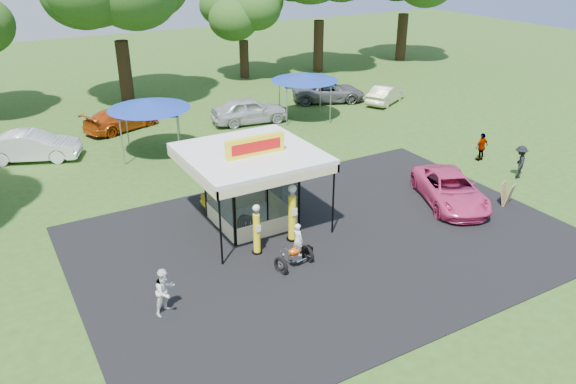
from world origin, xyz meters
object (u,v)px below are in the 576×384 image
Objects in this scene: kiosk_car at (231,195)px; tent_east at (305,77)px; motorcycle at (297,249)px; bg_car_b at (121,119)px; pink_sedan at (450,189)px; spectator_east_a at (520,162)px; bg_car_c at (250,110)px; spectator_west at (165,291)px; tent_west at (149,104)px; a_frame_sign at (507,195)px; gas_pump_left at (257,230)px; bg_car_a at (32,146)px; spectator_east_b at (482,147)px; bg_car_e at (386,94)px; bg_car_d at (328,92)px; gas_station_kiosk at (251,186)px; gas_pump_right at (292,214)px.

tent_east is at bearing -45.49° from kiosk_car.
motorcycle reaches higher than bg_car_b.
spectator_east_a reaches higher than pink_sedan.
kiosk_car is at bearing 157.86° from bg_car_c.
tent_west is at bearing 47.80° from spectator_west.
a_frame_sign is 3.84m from spectator_east_a.
spectator_west is at bearing -156.59° from gas_pump_left.
bg_car_a is at bearing 96.07° from bg_car_b.
spectator_east_b is at bearing -155.69° from bg_car_b.
bg_car_e is (11.04, -0.75, -0.19)m from bg_car_c.
bg_car_d is at bearing 15.89° from tent_west.
bg_car_c reaches higher than pink_sedan.
tent_east is at bearing -72.37° from spectator_east_b.
bg_car_c is at bearing 57.55° from bg_car_e.
bg_car_c reaches higher than bg_car_e.
bg_car_b is 12.42m from tent_east.
bg_car_c is at bearing -103.29° from spectator_east_a.
gas_pump_right is at bearing -71.22° from gas_station_kiosk.
bg_car_c is (-8.03, 15.43, 0.00)m from spectator_east_a.
bg_car_a reaches higher than bg_car_b.
bg_car_b is at bearing -47.11° from spectator_east_b.
gas_pump_left reaches higher than bg_car_c.
gas_pump_left is 0.43× the size of bg_car_b.
pink_sedan is at bearing -20.36° from spectator_west.
motorcycle is at bearing 13.67° from spectator_east_b.
bg_car_d is at bearing -68.26° from bg_car_c.
gas_station_kiosk is 14.60m from spectator_east_b.
bg_car_c is (-2.62, 15.95, 0.15)m from pink_sedan.
gas_pump_right is at bearing -41.40° from spectator_east_a.
spectator_west reaches higher than bg_car_a.
bg_car_a is 1.08× the size of tent_west.
pink_sedan reaches higher than bg_car_e.
bg_car_d is at bearing -129.27° from spectator_east_a.
gas_pump_right is 14.04m from spectator_east_b.
spectator_east_b is at bearing 33.04° from a_frame_sign.
bg_car_d is 1.20× the size of tent_east.
tent_west is at bearing 98.19° from gas_pump_right.
a_frame_sign is (11.25, -0.35, -0.18)m from motorcycle.
tent_west reaches higher than bg_car_b.
bg_car_c is 11.07m from bg_car_e.
spectator_east_b is (19.95, 4.68, -0.03)m from spectator_west.
bg_car_c is at bearing 166.57° from tent_east.
tent_east is at bearing 7.96° from tent_west.
spectator_west is 17.40m from bg_car_a.
gas_pump_right reaches higher than bg_car_e.
kiosk_car is at bearing 91.57° from bg_car_e.
bg_car_b is (-0.51, 18.40, -0.31)m from gas_pump_left.
tent_west reaches higher than bg_car_c.
tent_west reaches higher than pink_sedan.
bg_car_c is (13.62, 0.11, 0.04)m from bg_car_a.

